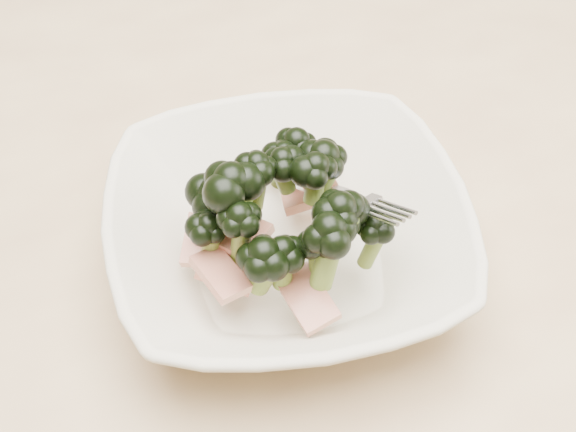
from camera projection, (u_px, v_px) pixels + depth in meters
The scene contains 2 objects.
dining_table at pixel (287, 299), 0.68m from camera, with size 1.20×0.80×0.75m.
broccoli_dish at pixel (288, 230), 0.55m from camera, with size 0.28×0.28×0.11m.
Camera 1 is at (-0.13, -0.39, 1.20)m, focal length 50.00 mm.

